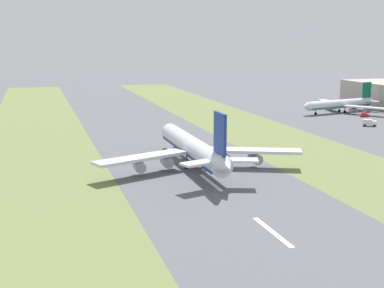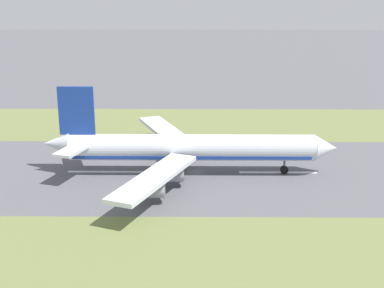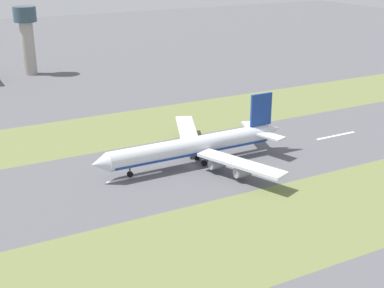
# 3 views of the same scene
# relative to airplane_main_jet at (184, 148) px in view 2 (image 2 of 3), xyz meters

# --- Properties ---
(ground_plane) EXTENTS (800.00, 800.00, 0.00)m
(ground_plane) POSITION_rel_airplane_main_jet_xyz_m (-0.58, 2.45, -6.02)
(ground_plane) COLOR #56565B
(grass_median_west) EXTENTS (40.00, 600.00, 0.01)m
(grass_median_west) POSITION_rel_airplane_main_jet_xyz_m (-45.58, 2.45, -6.02)
(grass_median_west) COLOR olive
(grass_median_west) RESTS_ON ground
(grass_median_east) EXTENTS (40.00, 600.00, 0.01)m
(grass_median_east) POSITION_rel_airplane_main_jet_xyz_m (44.42, 2.45, -6.02)
(grass_median_east) COLOR olive
(grass_median_east) RESTS_ON ground
(centreline_dash_mid) EXTENTS (1.20, 18.00, 0.01)m
(centreline_dash_mid) POSITION_rel_airplane_main_jet_xyz_m (-0.58, -18.09, -6.01)
(centreline_dash_mid) COLOR silver
(centreline_dash_mid) RESTS_ON ground
(centreline_dash_far) EXTENTS (1.20, 18.00, 0.01)m
(centreline_dash_far) POSITION_rel_airplane_main_jet_xyz_m (-0.58, 21.91, -6.01)
(centreline_dash_far) COLOR silver
(centreline_dash_far) RESTS_ON ground
(airplane_main_jet) EXTENTS (64.14, 67.02, 20.20)m
(airplane_main_jet) POSITION_rel_airplane_main_jet_xyz_m (0.00, 0.00, 0.00)
(airplane_main_jet) COLOR silver
(airplane_main_jet) RESTS_ON ground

